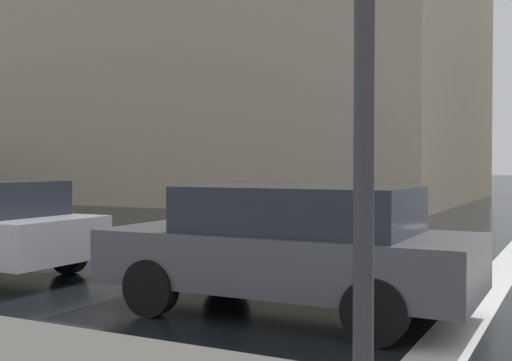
% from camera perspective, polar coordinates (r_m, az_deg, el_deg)
% --- Properties ---
extents(car_dark_grey, '(1.85, 4.10, 1.41)m').
position_cam_1_polar(car_dark_grey, '(7.08, 3.12, -5.80)').
color(car_dark_grey, '#4C4C51').
rests_on(car_dark_grey, ground_plane).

